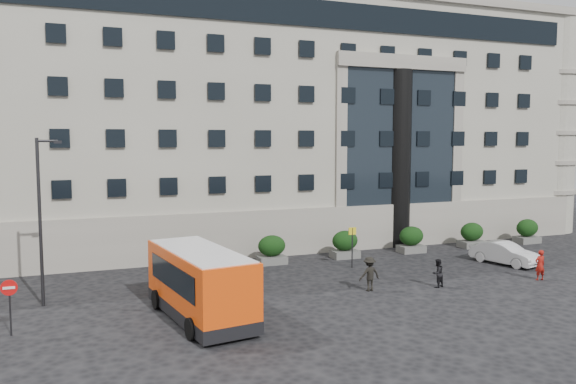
% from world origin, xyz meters
% --- Properties ---
extents(ground, '(120.00, 120.00, 0.00)m').
position_xyz_m(ground, '(0.00, 0.00, 0.00)').
color(ground, black).
rests_on(ground, ground).
extents(civic_building, '(44.00, 24.00, 18.00)m').
position_xyz_m(civic_building, '(6.00, 22.00, 9.00)').
color(civic_building, gray).
rests_on(civic_building, ground).
extents(entrance_column, '(1.80, 1.80, 13.00)m').
position_xyz_m(entrance_column, '(12.00, 10.30, 6.50)').
color(entrance_column, black).
rests_on(entrance_column, ground).
extents(hedge_a, '(1.80, 1.26, 1.84)m').
position_xyz_m(hedge_a, '(-4.00, 7.80, 0.93)').
color(hedge_a, '#575755').
rests_on(hedge_a, ground).
extents(hedge_b, '(1.80, 1.26, 1.84)m').
position_xyz_m(hedge_b, '(1.20, 7.80, 0.93)').
color(hedge_b, '#575755').
rests_on(hedge_b, ground).
extents(hedge_c, '(1.80, 1.26, 1.84)m').
position_xyz_m(hedge_c, '(6.40, 7.80, 0.93)').
color(hedge_c, '#575755').
rests_on(hedge_c, ground).
extents(hedge_d, '(1.80, 1.26, 1.84)m').
position_xyz_m(hedge_d, '(11.60, 7.80, 0.93)').
color(hedge_d, '#575755').
rests_on(hedge_d, ground).
extents(hedge_e, '(1.80, 1.26, 1.84)m').
position_xyz_m(hedge_e, '(16.80, 7.80, 0.93)').
color(hedge_e, '#575755').
rests_on(hedge_e, ground).
extents(hedge_f, '(1.80, 1.26, 1.84)m').
position_xyz_m(hedge_f, '(22.00, 7.80, 0.93)').
color(hedge_f, '#575755').
rests_on(hedge_f, ground).
extents(street_lamp, '(1.16, 0.18, 8.00)m').
position_xyz_m(street_lamp, '(-11.94, 3.00, 4.37)').
color(street_lamp, '#262628').
rests_on(street_lamp, ground).
extents(bus_stop_sign, '(0.50, 0.08, 2.52)m').
position_xyz_m(bus_stop_sign, '(5.50, 5.00, 1.73)').
color(bus_stop_sign, '#262628').
rests_on(bus_stop_sign, ground).
extents(no_entry_sign, '(0.64, 0.16, 2.32)m').
position_xyz_m(no_entry_sign, '(-13.00, -1.04, 1.65)').
color(no_entry_sign, '#262628').
rests_on(no_entry_sign, ground).
extents(minibus, '(3.67, 7.71, 3.09)m').
position_xyz_m(minibus, '(-5.38, -1.54, 1.70)').
color(minibus, '#EB440B').
rests_on(minibus, ground).
extents(parked_car_d, '(2.61, 4.86, 1.30)m').
position_xyz_m(parked_car_d, '(-11.50, 15.92, 0.65)').
color(parked_car_d, black).
rests_on(parked_car_d, ground).
extents(white_taxi, '(2.69, 4.56, 1.42)m').
position_xyz_m(white_taxi, '(15.05, 2.44, 0.71)').
color(white_taxi, silver).
rests_on(white_taxi, ground).
extents(pedestrian_a, '(0.66, 0.47, 1.73)m').
position_xyz_m(pedestrian_a, '(14.00, -1.52, 0.86)').
color(pedestrian_a, maroon).
rests_on(pedestrian_a, ground).
extents(pedestrian_b, '(0.89, 0.78, 1.55)m').
position_xyz_m(pedestrian_b, '(7.65, -0.79, 0.77)').
color(pedestrian_b, black).
rests_on(pedestrian_b, ground).
extents(pedestrian_c, '(1.22, 0.75, 1.81)m').
position_xyz_m(pedestrian_c, '(3.88, -0.12, 0.91)').
color(pedestrian_c, black).
rests_on(pedestrian_c, ground).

